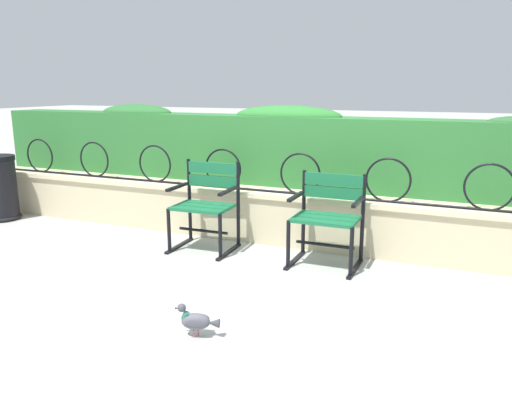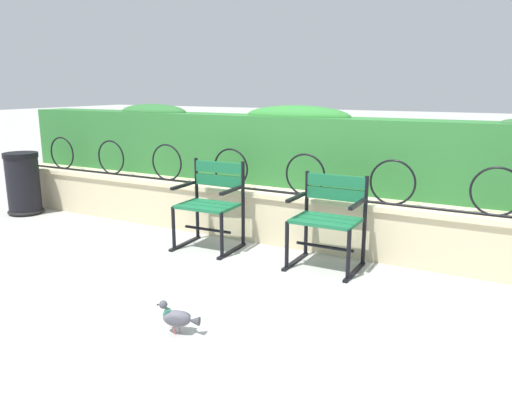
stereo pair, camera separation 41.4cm
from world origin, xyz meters
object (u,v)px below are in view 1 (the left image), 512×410
park_chair_left (206,203)px  trash_bin (0,189)px  park_chair_right (328,215)px  pigeon_near_chairs (196,321)px

park_chair_left → trash_bin: (-2.85, 0.01, -0.09)m
park_chair_right → trash_bin: (-4.08, -0.03, -0.08)m
park_chair_right → trash_bin: park_chair_right is taller
park_chair_left → park_chair_right: 1.23m
pigeon_near_chairs → trash_bin: 4.05m
park_chair_right → trash_bin: size_ratio=1.05×
park_chair_left → pigeon_near_chairs: bearing=-63.4°
park_chair_left → pigeon_near_chairs: 1.90m
park_chair_right → pigeon_near_chairs: 1.78m
park_chair_left → park_chair_right: size_ratio=1.05×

